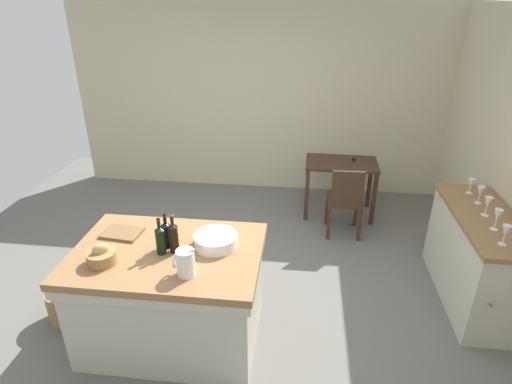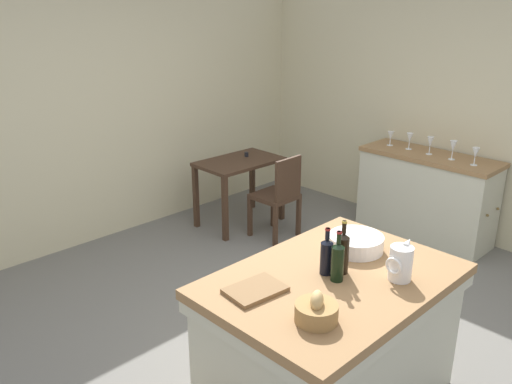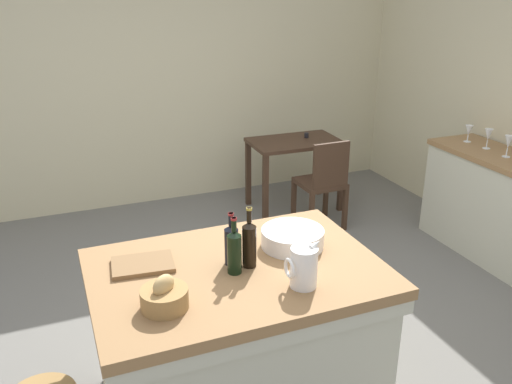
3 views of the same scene
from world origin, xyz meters
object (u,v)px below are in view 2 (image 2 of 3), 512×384
(pitcher, at_px, (401,263))
(wine_bottle_dark, at_px, (343,252))
(wine_glass_right, at_px, (410,138))
(wine_glass_far_left, at_px, (475,153))
(cutting_board, at_px, (255,290))
(side_cabinet, at_px, (426,196))
(wooden_chair, at_px, (279,194))
(wine_glass_middle, at_px, (430,142))
(island_table, at_px, (330,336))
(wine_bottle_amber, at_px, (326,255))
(bread_basket, at_px, (316,311))
(wash_bowl, at_px, (356,243))
(wine_glass_far_right, at_px, (391,136))
(wine_bottle_green, at_px, (338,261))
(wine_glass_left, at_px, (453,147))
(writing_desk, at_px, (239,171))

(pitcher, distance_m, wine_bottle_dark, 0.32)
(wine_glass_right, bearing_deg, wine_glass_far_left, -95.25)
(cutting_board, bearing_deg, side_cabinet, 11.71)
(wooden_chair, height_order, wine_glass_middle, wine_glass_middle)
(wine_glass_right, bearing_deg, wine_bottle_dark, -157.23)
(island_table, distance_m, wine_bottle_amber, 0.52)
(wooden_chair, relative_size, bread_basket, 4.14)
(cutting_board, height_order, wine_glass_right, wine_glass_right)
(side_cabinet, bearing_deg, wash_bowl, -162.54)
(wine_glass_far_left, distance_m, wine_glass_far_right, 0.94)
(wine_bottle_dark, xyz_separation_m, wine_glass_far_right, (2.58, 1.31, -0.01))
(pitcher, xyz_separation_m, wine_glass_far_right, (2.42, 1.58, 0.02))
(pitcher, relative_size, wine_glass_far_right, 1.61)
(wine_glass_far_left, bearing_deg, wine_glass_far_right, 86.39)
(wash_bowl, distance_m, wine_glass_middle, 2.38)
(side_cabinet, height_order, cutting_board, cutting_board)
(bread_basket, relative_size, wine_glass_far_left, 1.26)
(side_cabinet, relative_size, wine_bottle_dark, 4.30)
(wine_bottle_green, distance_m, wine_glass_far_right, 3.00)
(cutting_board, xyz_separation_m, wine_glass_right, (3.10, 0.89, 0.13))
(wine_glass_right, bearing_deg, pitcher, -150.66)
(wooden_chair, bearing_deg, pitcher, -121.23)
(wine_glass_left, relative_size, wine_glass_right, 1.09)
(pitcher, bearing_deg, wine_glass_middle, 25.02)
(wine_glass_middle, bearing_deg, wine_glass_far_right, 87.66)
(wooden_chair, relative_size, pitcher, 3.66)
(wine_bottle_dark, height_order, wine_glass_far_left, wine_bottle_dark)
(wooden_chair, height_order, pitcher, pitcher)
(pitcher, bearing_deg, bread_basket, 174.37)
(wash_bowl, xyz_separation_m, cutting_board, (-0.81, 0.08, -0.04))
(wash_bowl, bearing_deg, cutting_board, 174.49)
(wash_bowl, relative_size, wine_glass_far_right, 2.28)
(wash_bowl, bearing_deg, island_table, -162.91)
(island_table, distance_m, wine_glass_left, 2.74)
(bread_basket, bearing_deg, wash_bowl, 22.61)
(wine_glass_middle, bearing_deg, cutting_board, -168.03)
(side_cabinet, distance_m, wash_bowl, 2.44)
(wash_bowl, xyz_separation_m, wine_glass_far_right, (2.29, 1.19, 0.08))
(writing_desk, xyz_separation_m, wine_bottle_green, (-1.53, -2.47, 0.38))
(wine_bottle_green, xyz_separation_m, wine_glass_far_left, (2.62, 0.40, 0.02))
(wine_bottle_amber, xyz_separation_m, wine_glass_middle, (2.64, 0.79, 0.03))
(wine_bottle_dark, xyz_separation_m, wine_bottle_green, (-0.09, -0.03, -0.01))
(wine_glass_far_left, bearing_deg, island_table, -172.02)
(writing_desk, height_order, wine_glass_far_left, wine_glass_far_left)
(wine_bottle_amber, relative_size, wine_glass_far_left, 1.67)
(cutting_board, distance_m, wine_bottle_dark, 0.56)
(wine_glass_far_left, bearing_deg, wine_glass_right, 84.75)
(wooden_chair, distance_m, wash_bowl, 2.15)
(pitcher, xyz_separation_m, cutting_board, (-0.67, 0.47, -0.09))
(bread_basket, distance_m, wine_bottle_dark, 0.53)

